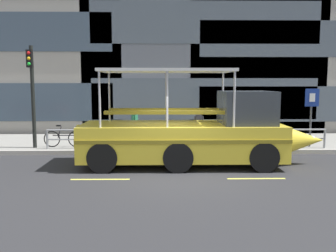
{
  "coord_description": "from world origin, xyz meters",
  "views": [
    {
      "loc": [
        -0.53,
        -11.8,
        2.92
      ],
      "look_at": [
        -0.27,
        2.07,
        1.3
      ],
      "focal_mm": 39.15,
      "sensor_mm": 36.0,
      "label": 1
    }
  ],
  "objects_px": {
    "pedestrian_near_bow": "(245,120)",
    "pedestrian_mid_right": "(135,124)",
    "traffic_light_pole": "(32,87)",
    "parking_sign": "(311,107)",
    "pedestrian_mid_left": "(199,123)",
    "leaned_bicycle": "(64,138)",
    "duck_tour_boat": "(196,134)"
  },
  "relations": [
    {
      "from": "leaned_bicycle",
      "to": "pedestrian_mid_right",
      "type": "height_order",
      "value": "pedestrian_mid_right"
    },
    {
      "from": "traffic_light_pole",
      "to": "parking_sign",
      "type": "height_order",
      "value": "traffic_light_pole"
    },
    {
      "from": "pedestrian_mid_left",
      "to": "pedestrian_mid_right",
      "type": "bearing_deg",
      "value": -162.69
    },
    {
      "from": "pedestrian_near_bow",
      "to": "pedestrian_mid_left",
      "type": "relative_size",
      "value": 1.13
    },
    {
      "from": "traffic_light_pole",
      "to": "pedestrian_mid_right",
      "type": "xyz_separation_m",
      "value": [
        4.26,
        0.38,
        -1.61
      ]
    },
    {
      "from": "pedestrian_mid_right",
      "to": "leaned_bicycle",
      "type": "bearing_deg",
      "value": -176.21
    },
    {
      "from": "parking_sign",
      "to": "leaned_bicycle",
      "type": "distance_m",
      "value": 10.76
    },
    {
      "from": "parking_sign",
      "to": "pedestrian_near_bow",
      "type": "distance_m",
      "value": 2.93
    },
    {
      "from": "parking_sign",
      "to": "pedestrian_mid_left",
      "type": "height_order",
      "value": "parking_sign"
    },
    {
      "from": "parking_sign",
      "to": "leaned_bicycle",
      "type": "bearing_deg",
      "value": 179.44
    },
    {
      "from": "parking_sign",
      "to": "pedestrian_mid_left",
      "type": "distance_m",
      "value": 4.95
    },
    {
      "from": "traffic_light_pole",
      "to": "duck_tour_boat",
      "type": "height_order",
      "value": "traffic_light_pole"
    },
    {
      "from": "pedestrian_mid_right",
      "to": "pedestrian_mid_left",
      "type": "bearing_deg",
      "value": 17.31
    },
    {
      "from": "parking_sign",
      "to": "pedestrian_near_bow",
      "type": "relative_size",
      "value": 1.46
    },
    {
      "from": "traffic_light_pole",
      "to": "pedestrian_mid_left",
      "type": "relative_size",
      "value": 2.84
    },
    {
      "from": "pedestrian_near_bow",
      "to": "pedestrian_mid_right",
      "type": "bearing_deg",
      "value": -170.2
    },
    {
      "from": "pedestrian_mid_left",
      "to": "leaned_bicycle",
      "type": "bearing_deg",
      "value": -169.47
    },
    {
      "from": "traffic_light_pole",
      "to": "parking_sign",
      "type": "xyz_separation_m",
      "value": [
        11.89,
        0.07,
        -0.89
      ]
    },
    {
      "from": "pedestrian_near_bow",
      "to": "pedestrian_mid_left",
      "type": "height_order",
      "value": "pedestrian_near_bow"
    },
    {
      "from": "traffic_light_pole",
      "to": "parking_sign",
      "type": "bearing_deg",
      "value": 0.36
    },
    {
      "from": "traffic_light_pole",
      "to": "duck_tour_boat",
      "type": "relative_size",
      "value": 0.49
    },
    {
      "from": "parking_sign",
      "to": "duck_tour_boat",
      "type": "xyz_separation_m",
      "value": [
        -5.22,
        -2.66,
        -0.77
      ]
    },
    {
      "from": "leaned_bicycle",
      "to": "traffic_light_pole",
      "type": "bearing_deg",
      "value": -171.66
    },
    {
      "from": "pedestrian_near_bow",
      "to": "pedestrian_mid_left",
      "type": "distance_m",
      "value": 2.13
    },
    {
      "from": "parking_sign",
      "to": "leaned_bicycle",
      "type": "height_order",
      "value": "parking_sign"
    },
    {
      "from": "traffic_light_pole",
      "to": "pedestrian_mid_left",
      "type": "bearing_deg",
      "value": 10.16
    },
    {
      "from": "pedestrian_mid_left",
      "to": "parking_sign",
      "type": "bearing_deg",
      "value": -14.33
    },
    {
      "from": "traffic_light_pole",
      "to": "pedestrian_mid_left",
      "type": "xyz_separation_m",
      "value": [
        7.16,
        1.28,
        -1.68
      ]
    },
    {
      "from": "parking_sign",
      "to": "pedestrian_mid_right",
      "type": "bearing_deg",
      "value": 177.71
    },
    {
      "from": "pedestrian_near_bow",
      "to": "pedestrian_mid_right",
      "type": "xyz_separation_m",
      "value": [
        -5.03,
        -0.87,
        -0.05
      ]
    },
    {
      "from": "traffic_light_pole",
      "to": "leaned_bicycle",
      "type": "height_order",
      "value": "traffic_light_pole"
    },
    {
      "from": "pedestrian_near_bow",
      "to": "traffic_light_pole",
      "type": "bearing_deg",
      "value": -172.34
    }
  ]
}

